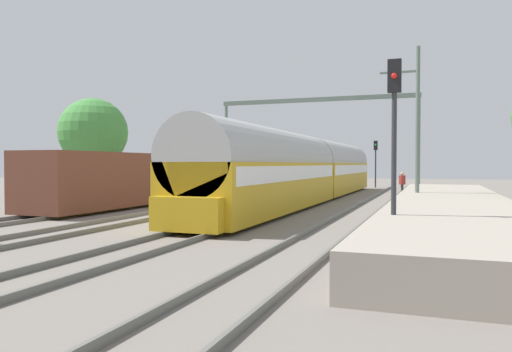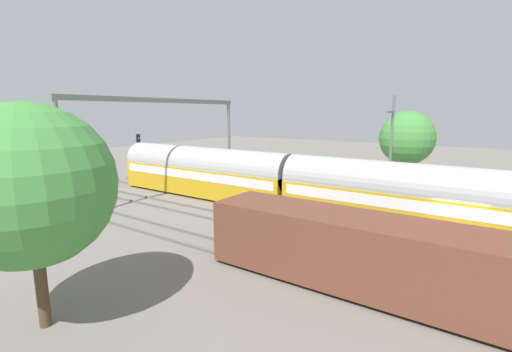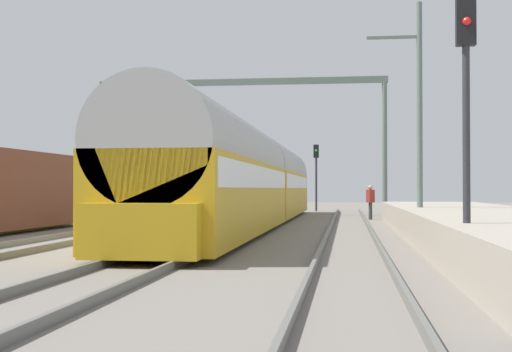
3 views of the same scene
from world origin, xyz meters
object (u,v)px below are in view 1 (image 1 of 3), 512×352
Objects in this scene: passenger_train at (310,169)px; freight_car at (125,179)px; railway_signal_far at (376,157)px; catenary_gantry at (316,121)px; railway_signal_near at (394,128)px; person_crossing at (402,182)px.

freight_car is (-8.24, -7.86, -0.50)m from passenger_train.
catenary_gantry is (-3.98, -8.49, 2.97)m from railway_signal_far.
railway_signal_near reaches higher than freight_car.
catenary_gantry reaches higher than person_crossing.
passenger_train is at bearing 111.17° from railway_signal_near.
railway_signal_far is (-3.26, 12.90, 1.92)m from person_crossing.
passenger_train is at bearing -95.81° from railway_signal_far.
person_crossing is at bearing -31.35° from catenary_gantry.
railway_signal_near is at bearing -136.94° from person_crossing.
railway_signal_far is at bearing 64.90° from catenary_gantry.
passenger_train is 6.40× the size of railway_signal_near.
passenger_train is 7.20× the size of railway_signal_far.
catenary_gantry reaches higher than railway_signal_near.
railway_signal_near is 35.28m from railway_signal_far.
passenger_train reaches higher than freight_car.
railway_signal_near reaches higher than railway_signal_far.
railway_signal_near is 0.31× the size of catenary_gantry.
freight_car is 2.85× the size of railway_signal_far.
freight_car is 16.80m from railway_signal_near.
railway_signal_near is at bearing -82.93° from railway_signal_far.
railway_signal_near is (14.50, -8.30, 1.81)m from freight_car.
railway_signal_far is (10.16, 26.71, 1.48)m from freight_car.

